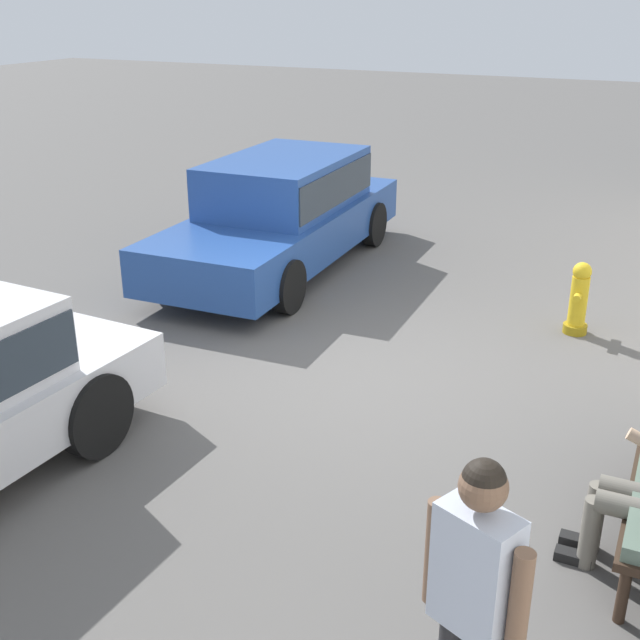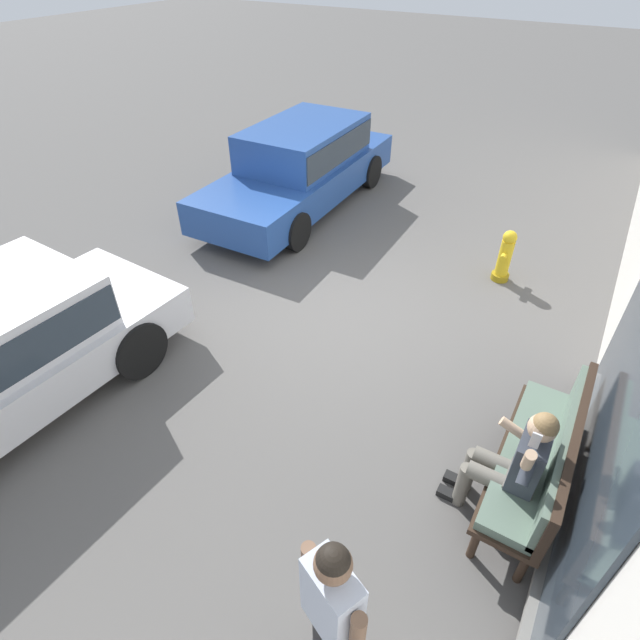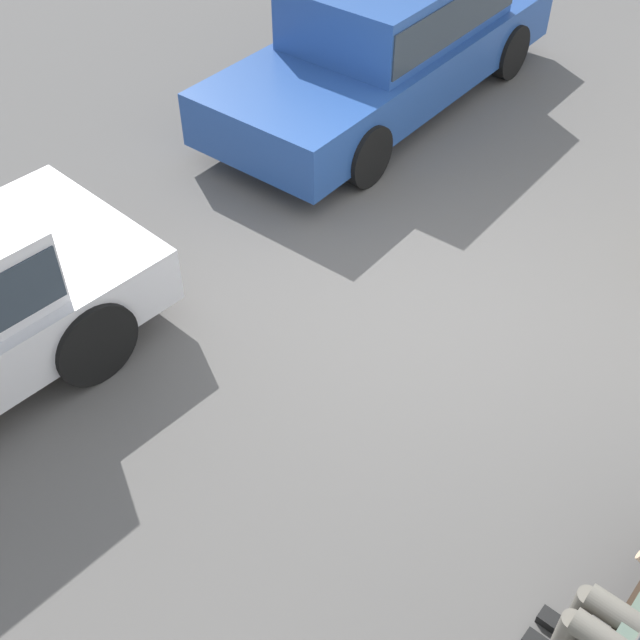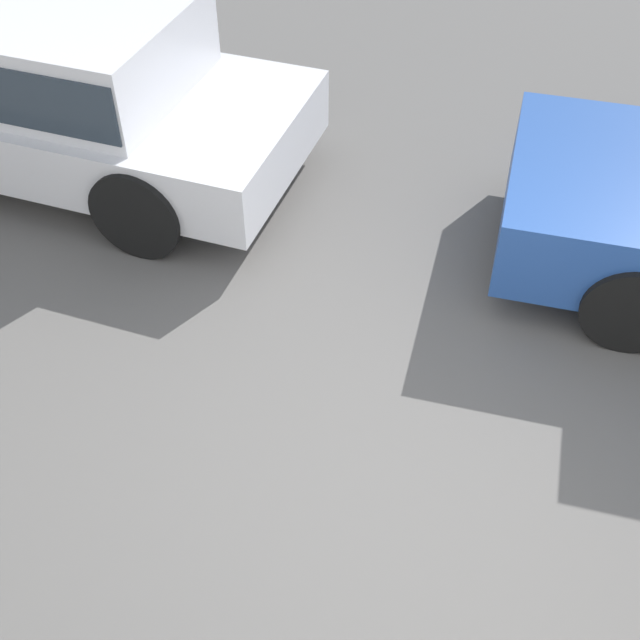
{
  "view_description": "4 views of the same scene",
  "coord_description": "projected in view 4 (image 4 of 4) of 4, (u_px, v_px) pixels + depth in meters",
  "views": [
    {
      "loc": [
        6.51,
        2.6,
        3.49
      ],
      "look_at": [
        0.93,
        -0.04,
        0.95
      ],
      "focal_mm": 45.0,
      "sensor_mm": 36.0,
      "label": 1
    },
    {
      "loc": [
        4.81,
        2.6,
        4.18
      ],
      "look_at": [
        1.14,
        0.39,
        0.81
      ],
      "focal_mm": 28.0,
      "sensor_mm": 36.0,
      "label": 2
    },
    {
      "loc": [
        4.31,
        2.6,
        4.62
      ],
      "look_at": [
        1.26,
        0.02,
        0.79
      ],
      "focal_mm": 45.0,
      "sensor_mm": 36.0,
      "label": 3
    },
    {
      "loc": [
        -0.37,
        2.6,
        3.8
      ],
      "look_at": [
        0.4,
        0.06,
        1.18
      ],
      "focal_mm": 45.0,
      "sensor_mm": 36.0,
      "label": 4
    }
  ],
  "objects": [
    {
      "name": "ground_plane",
      "position": [
        391.0,
        477.0,
        4.51
      ],
      "size": [
        60.0,
        60.0,
        0.0
      ],
      "primitive_type": "plane",
      "color": "#565451"
    },
    {
      "name": "parked_car_mid",
      "position": [
        34.0,
        77.0,
        6.27
      ],
      "size": [
        4.52,
        2.0,
        1.37
      ],
      "color": "silver",
      "rests_on": "ground_plane"
    }
  ]
}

